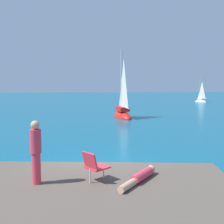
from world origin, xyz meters
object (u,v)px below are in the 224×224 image
object	(u,v)px
sailboat_near	(122,114)
sailboat_far	(201,101)
person_sunbather	(140,177)
beach_chair	(94,165)
person_standing	(36,150)

from	to	relation	value
sailboat_near	sailboat_far	world-z (taller)	sailboat_near
person_sunbather	beach_chair	bearing A→B (deg)	-56.33
person_sunbather	person_standing	size ratio (longest dim) A/B	0.90
sailboat_near	sailboat_far	xyz separation A→B (m)	(15.78, 19.05, -0.14)
person_standing	beach_chair	xyz separation A→B (m)	(1.46, 0.03, -0.42)
sailboat_near	person_standing	world-z (taller)	sailboat_near
sailboat_far	beach_chair	distance (m)	42.08
sailboat_near	beach_chair	distance (m)	18.82
sailboat_near	person_standing	bearing A→B (deg)	154.81
sailboat_near	sailboat_far	distance (m)	24.73
sailboat_near	beach_chair	xyz separation A→B (m)	(-3.11, -18.54, 0.86)
sailboat_near	person_standing	size ratio (longest dim) A/B	4.37
sailboat_near	person_sunbather	world-z (taller)	sailboat_near
sailboat_near	sailboat_far	size ratio (longest dim) A/B	1.59
sailboat_far	person_standing	bearing A→B (deg)	126.84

